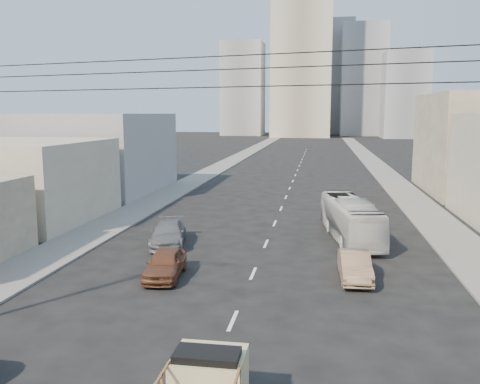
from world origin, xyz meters
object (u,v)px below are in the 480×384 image
(sedan_brown, at_px, (165,264))
(sedan_tan, at_px, (355,266))
(sedan_grey, at_px, (168,234))
(city_bus, at_px, (350,219))

(sedan_brown, height_order, sedan_tan, sedan_brown)
(sedan_tan, bearing_deg, sedan_grey, 153.58)
(sedan_brown, bearing_deg, sedan_tan, 2.37)
(city_bus, distance_m, sedan_tan, 8.17)
(sedan_tan, bearing_deg, city_bus, 86.47)
(sedan_brown, bearing_deg, sedan_grey, 100.83)
(sedan_tan, xyz_separation_m, sedan_grey, (-10.90, 4.92, 0.04))
(city_bus, relative_size, sedan_grey, 1.94)
(sedan_brown, distance_m, sedan_grey, 6.33)
(city_bus, distance_m, sedan_brown, 13.24)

